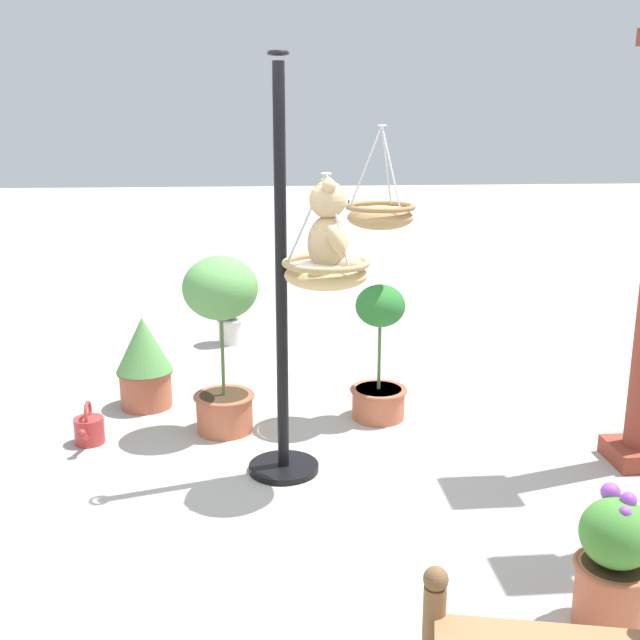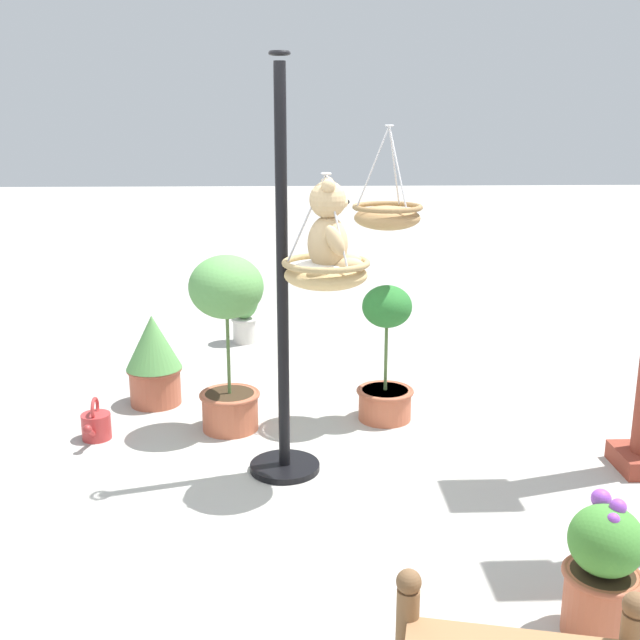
{
  "view_description": "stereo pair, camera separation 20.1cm",
  "coord_description": "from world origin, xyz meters",
  "px_view_note": "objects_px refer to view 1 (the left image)",
  "views": [
    {
      "loc": [
        4.28,
        -0.34,
        2.16
      ],
      "look_at": [
        0.0,
        0.02,
        1.01
      ],
      "focal_mm": 43.11,
      "sensor_mm": 36.0,
      "label": 1
    },
    {
      "loc": [
        4.3,
        -0.14,
        2.16
      ],
      "look_at": [
        0.0,
        0.02,
        1.01
      ],
      "focal_mm": 43.11,
      "sensor_mm": 36.0,
      "label": 2
    }
  ],
  "objects_px": {
    "teddy_bear": "(330,232)",
    "hanging_basket_left_high": "(380,215)",
    "potted_plant_flowering_red": "(222,327)",
    "watering_can": "(89,429)",
    "potted_plant_fern_front": "(229,308)",
    "potted_plant_conical_shrub": "(379,356)",
    "potted_plant_tall_leafy": "(614,563)",
    "hanging_basket_with_teddy": "(326,272)",
    "potted_plant_trailing_ivy": "(144,361)",
    "display_pole_central": "(282,351)"
  },
  "relations": [
    {
      "from": "potted_plant_conical_shrub",
      "to": "watering_can",
      "type": "distance_m",
      "value": 2.08
    },
    {
      "from": "teddy_bear",
      "to": "potted_plant_trailing_ivy",
      "type": "xyz_separation_m",
      "value": [
        -1.34,
        -1.28,
        -1.16
      ]
    },
    {
      "from": "hanging_basket_with_teddy",
      "to": "potted_plant_fern_front",
      "type": "distance_m",
      "value": 3.19
    },
    {
      "from": "potted_plant_flowering_red",
      "to": "watering_can",
      "type": "xyz_separation_m",
      "value": [
        0.15,
        -0.91,
        -0.66
      ]
    },
    {
      "from": "teddy_bear",
      "to": "potted_plant_tall_leafy",
      "type": "bearing_deg",
      "value": 36.06
    },
    {
      "from": "hanging_basket_with_teddy",
      "to": "potted_plant_tall_leafy",
      "type": "xyz_separation_m",
      "value": [
        1.48,
        1.1,
        -0.99
      ]
    },
    {
      "from": "potted_plant_fern_front",
      "to": "hanging_basket_left_high",
      "type": "bearing_deg",
      "value": 29.6
    },
    {
      "from": "hanging_basket_left_high",
      "to": "potted_plant_fern_front",
      "type": "bearing_deg",
      "value": -150.4
    },
    {
      "from": "hanging_basket_with_teddy",
      "to": "potted_plant_conical_shrub",
      "type": "distance_m",
      "value": 1.35
    },
    {
      "from": "potted_plant_fern_front",
      "to": "watering_can",
      "type": "bearing_deg",
      "value": -21.1
    },
    {
      "from": "potted_plant_trailing_ivy",
      "to": "watering_can",
      "type": "distance_m",
      "value": 0.77
    },
    {
      "from": "teddy_bear",
      "to": "potted_plant_tall_leafy",
      "type": "relative_size",
      "value": 0.84
    },
    {
      "from": "teddy_bear",
      "to": "potted_plant_trailing_ivy",
      "type": "bearing_deg",
      "value": -136.31
    },
    {
      "from": "hanging_basket_with_teddy",
      "to": "potted_plant_tall_leafy",
      "type": "relative_size",
      "value": 1.03
    },
    {
      "from": "potted_plant_tall_leafy",
      "to": "potted_plant_fern_front",
      "type": "bearing_deg",
      "value": -158.38
    },
    {
      "from": "hanging_basket_with_teddy",
      "to": "watering_can",
      "type": "height_order",
      "value": "hanging_basket_with_teddy"
    },
    {
      "from": "watering_can",
      "to": "potted_plant_tall_leafy",
      "type": "bearing_deg",
      "value": 50.92
    },
    {
      "from": "teddy_bear",
      "to": "potted_plant_conical_shrub",
      "type": "relative_size",
      "value": 0.53
    },
    {
      "from": "hanging_basket_with_teddy",
      "to": "potted_plant_fern_front",
      "type": "height_order",
      "value": "hanging_basket_with_teddy"
    },
    {
      "from": "hanging_basket_left_high",
      "to": "potted_plant_conical_shrub",
      "type": "bearing_deg",
      "value": 24.89
    },
    {
      "from": "potted_plant_fern_front",
      "to": "potted_plant_flowering_red",
      "type": "bearing_deg",
      "value": 0.59
    },
    {
      "from": "hanging_basket_left_high",
      "to": "potted_plant_conical_shrub",
      "type": "relative_size",
      "value": 0.7
    },
    {
      "from": "teddy_bear",
      "to": "potted_plant_fern_front",
      "type": "bearing_deg",
      "value": -167.0
    },
    {
      "from": "potted_plant_flowering_red",
      "to": "potted_plant_trailing_ivy",
      "type": "relative_size",
      "value": 1.78
    },
    {
      "from": "display_pole_central",
      "to": "potted_plant_tall_leafy",
      "type": "bearing_deg",
      "value": 39.67
    },
    {
      "from": "teddy_bear",
      "to": "potted_plant_fern_front",
      "type": "relative_size",
      "value": 0.8
    },
    {
      "from": "potted_plant_tall_leafy",
      "to": "watering_can",
      "type": "xyz_separation_m",
      "value": [
        -2.16,
        -2.65,
        -0.21
      ]
    },
    {
      "from": "display_pole_central",
      "to": "hanging_basket_left_high",
      "type": "xyz_separation_m",
      "value": [
        -0.83,
        0.72,
        0.71
      ]
    },
    {
      "from": "potted_plant_tall_leafy",
      "to": "watering_can",
      "type": "distance_m",
      "value": 3.43
    },
    {
      "from": "potted_plant_conical_shrub",
      "to": "hanging_basket_with_teddy",
      "type": "bearing_deg",
      "value": -26.44
    },
    {
      "from": "teddy_bear",
      "to": "potted_plant_fern_front",
      "type": "height_order",
      "value": "teddy_bear"
    },
    {
      "from": "potted_plant_flowering_red",
      "to": "hanging_basket_left_high",
      "type": "bearing_deg",
      "value": 98.54
    },
    {
      "from": "teddy_bear",
      "to": "hanging_basket_left_high",
      "type": "xyz_separation_m",
      "value": [
        -0.98,
        0.44,
        -0.03
      ]
    },
    {
      "from": "display_pole_central",
      "to": "potted_plant_fern_front",
      "type": "bearing_deg",
      "value": -171.7
    },
    {
      "from": "teddy_bear",
      "to": "potted_plant_flowering_red",
      "type": "distance_m",
      "value": 1.3
    },
    {
      "from": "teddy_bear",
      "to": "hanging_basket_left_high",
      "type": "height_order",
      "value": "hanging_basket_left_high"
    },
    {
      "from": "display_pole_central",
      "to": "potted_plant_trailing_ivy",
      "type": "xyz_separation_m",
      "value": [
        -1.19,
        -1.0,
        -0.42
      ]
    },
    {
      "from": "hanging_basket_left_high",
      "to": "potted_plant_fern_front",
      "type": "distance_m",
      "value": 2.56
    },
    {
      "from": "potted_plant_flowering_red",
      "to": "watering_can",
      "type": "relative_size",
      "value": 3.58
    },
    {
      "from": "hanging_basket_left_high",
      "to": "watering_can",
      "type": "distance_m",
      "value": 2.47
    },
    {
      "from": "potted_plant_tall_leafy",
      "to": "potted_plant_conical_shrub",
      "type": "height_order",
      "value": "potted_plant_conical_shrub"
    },
    {
      "from": "potted_plant_tall_leafy",
      "to": "watering_can",
      "type": "bearing_deg",
      "value": -129.08
    },
    {
      "from": "potted_plant_flowering_red",
      "to": "potted_plant_trailing_ivy",
      "type": "distance_m",
      "value": 0.9
    },
    {
      "from": "potted_plant_flowering_red",
      "to": "potted_plant_trailing_ivy",
      "type": "height_order",
      "value": "potted_plant_flowering_red"
    },
    {
      "from": "potted_plant_fern_front",
      "to": "display_pole_central",
      "type": "bearing_deg",
      "value": 8.3
    },
    {
      "from": "hanging_basket_left_high",
      "to": "display_pole_central",
      "type": "bearing_deg",
      "value": -40.71
    },
    {
      "from": "potted_plant_flowering_red",
      "to": "potted_plant_tall_leafy",
      "type": "height_order",
      "value": "potted_plant_flowering_red"
    },
    {
      "from": "teddy_bear",
      "to": "watering_can",
      "type": "relative_size",
      "value": 1.52
    },
    {
      "from": "display_pole_central",
      "to": "potted_plant_flowering_red",
      "type": "distance_m",
      "value": 0.77
    },
    {
      "from": "hanging_basket_with_teddy",
      "to": "potted_plant_trailing_ivy",
      "type": "height_order",
      "value": "hanging_basket_with_teddy"
    }
  ]
}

